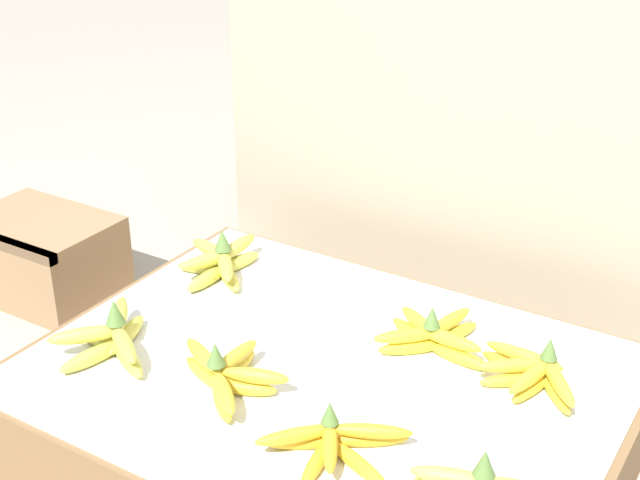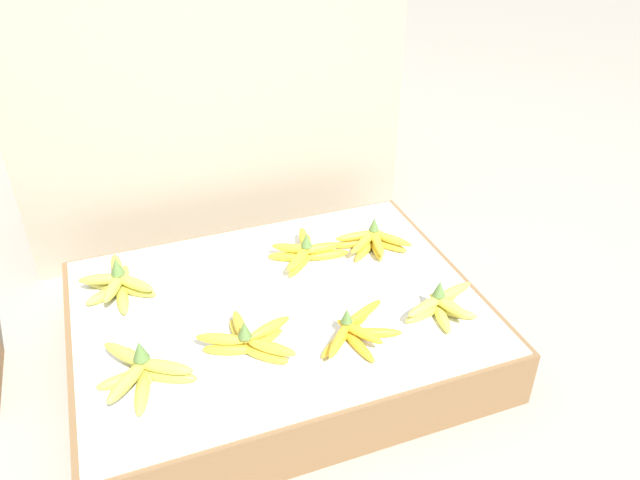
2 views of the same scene
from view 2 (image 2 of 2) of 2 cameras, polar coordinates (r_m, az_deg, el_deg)
ground_plane at (r=1.69m, az=-3.68°, el=-10.02°), size 10.00×10.00×0.00m
display_platform at (r=1.64m, az=-3.78°, el=-7.99°), size 1.02×0.77×0.16m
back_vendor_table at (r=2.12m, az=-10.39°, el=12.21°), size 1.20×0.44×0.83m
banana_bunch_front_left at (r=1.41m, az=-15.98°, el=-11.49°), size 0.21×0.22×0.11m
banana_bunch_front_midleft at (r=1.45m, az=-6.50°, el=-9.01°), size 0.23×0.21×0.10m
banana_bunch_front_midright at (r=1.47m, az=3.28°, el=-8.28°), size 0.22×0.19×0.08m
banana_bunch_front_right at (r=1.56m, az=11.07°, el=-5.88°), size 0.21×0.15×0.10m
banana_bunch_middle_left at (r=1.68m, az=-17.98°, el=-3.82°), size 0.19×0.23×0.10m
banana_bunch_middle_midright at (r=1.72m, az=-1.36°, el=-1.04°), size 0.22×0.20×0.09m
banana_bunch_middle_right at (r=1.77m, az=4.75°, el=-0.13°), size 0.21×0.16×0.09m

